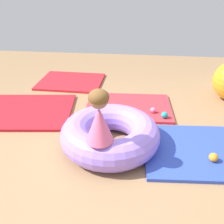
{
  "coord_description": "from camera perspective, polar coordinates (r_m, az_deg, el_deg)",
  "views": [
    {
      "loc": [
        0.27,
        -2.44,
        1.81
      ],
      "look_at": [
        -0.03,
        0.24,
        0.36
      ],
      "focal_mm": 41.46,
      "sensor_mm": 36.0,
      "label": 1
    }
  ],
  "objects": [
    {
      "name": "ground_plane",
      "position": [
        3.05,
        0.01,
        -8.08
      ],
      "size": [
        8.0,
        8.0,
        0.0
      ],
      "primitive_type": "plane",
      "color": "#93704C"
    },
    {
      "name": "gym_mat_near_left",
      "position": [
        3.93,
        3.65,
        1.11
      ],
      "size": [
        1.31,
        0.97,
        0.04
      ],
      "primitive_type": "cube",
      "rotation": [
        0.0,
        0.0,
        0.05
      ],
      "color": "red",
      "rests_on": "ground"
    },
    {
      "name": "gym_mat_far_right",
      "position": [
        4.07,
        -20.89,
        0.18
      ],
      "size": [
        1.8,
        1.26,
        0.04
      ],
      "primitive_type": "cube",
      "rotation": [
        0.0,
        0.0,
        0.11
      ],
      "color": "#B21923",
      "rests_on": "ground"
    },
    {
      "name": "gym_mat_center_rear",
      "position": [
        3.16,
        19.56,
        -8.05
      ],
      "size": [
        1.43,
        1.11,
        0.04
      ],
      "primitive_type": "cube",
      "rotation": [
        0.0,
        0.0,
        0.06
      ],
      "color": "#2D47B7",
      "rests_on": "ground"
    },
    {
      "name": "gym_mat_near_right",
      "position": [
        4.93,
        -9.03,
        6.65
      ],
      "size": [
        1.17,
        0.96,
        0.04
      ],
      "primitive_type": "cube",
      "rotation": [
        0.0,
        0.0,
        -0.03
      ],
      "color": "red",
      "rests_on": "ground"
    },
    {
      "name": "inflatable_cushion",
      "position": [
        2.99,
        -0.43,
        -4.92
      ],
      "size": [
        1.15,
        1.15,
        0.34
      ],
      "primitive_type": "torus",
      "color": "#9975EA",
      "rests_on": "ground"
    },
    {
      "name": "child_in_pink",
      "position": [
        2.45,
        -2.84,
        -1.08
      ],
      "size": [
        0.39,
        0.39,
        0.55
      ],
      "rotation": [
        0.0,
        0.0,
        3.73
      ],
      "color": "#E5608E",
      "rests_on": "inflatable_cushion"
    },
    {
      "name": "play_ball_orange",
      "position": [
        2.98,
        21.47,
        -9.3
      ],
      "size": [
        0.1,
        0.1,
        0.1
      ],
      "primitive_type": "sphere",
      "color": "orange",
      "rests_on": "gym_mat_center_rear"
    },
    {
      "name": "play_ball_teal",
      "position": [
        3.63,
        11.51,
        -0.65
      ],
      "size": [
        0.09,
        0.09,
        0.09
      ],
      "primitive_type": "sphere",
      "color": "teal",
      "rests_on": "gym_mat_near_left"
    },
    {
      "name": "play_ball_pink",
      "position": [
        3.74,
        9.05,
        0.41
      ],
      "size": [
        0.08,
        0.08,
        0.08
      ],
      "primitive_type": "sphere",
      "color": "pink",
      "rests_on": "gym_mat_near_left"
    }
  ]
}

